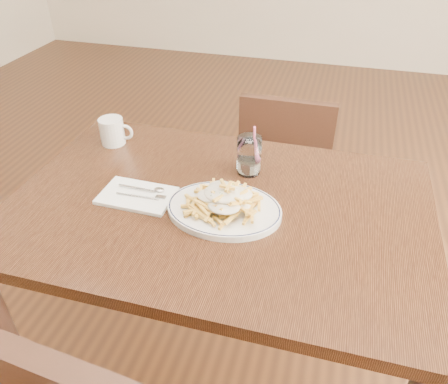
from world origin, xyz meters
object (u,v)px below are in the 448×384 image
(table, at_px, (218,224))
(chair_far, at_px, (285,166))
(coffee_mug, at_px, (113,131))
(fries_plate, at_px, (224,209))
(water_glass, at_px, (249,158))
(loaded_fries, at_px, (224,197))

(table, relative_size, chair_far, 1.46)
(chair_far, bearing_deg, coffee_mug, -140.22)
(table, bearing_deg, chair_far, 81.51)
(chair_far, distance_m, fries_plate, 0.80)
(table, xyz_separation_m, coffee_mug, (-0.45, 0.24, 0.12))
(table, distance_m, chair_far, 0.74)
(water_glass, bearing_deg, table, -104.12)
(loaded_fries, bearing_deg, chair_far, 84.04)
(fries_plate, relative_size, coffee_mug, 3.02)
(chair_far, height_order, fries_plate, chair_far)
(table, bearing_deg, coffee_mug, 151.79)
(table, relative_size, fries_plate, 3.37)
(chair_far, xyz_separation_m, coffee_mug, (-0.56, -0.46, 0.33))
(fries_plate, relative_size, water_glass, 2.15)
(table, height_order, fries_plate, fries_plate)
(chair_far, relative_size, coffee_mug, 6.98)
(chair_far, distance_m, coffee_mug, 0.79)
(table, relative_size, water_glass, 7.25)
(loaded_fries, bearing_deg, coffee_mug, 149.78)
(table, height_order, coffee_mug, coffee_mug)
(water_glass, bearing_deg, loaded_fries, -94.86)
(table, xyz_separation_m, fries_plate, (0.03, -0.04, 0.09))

